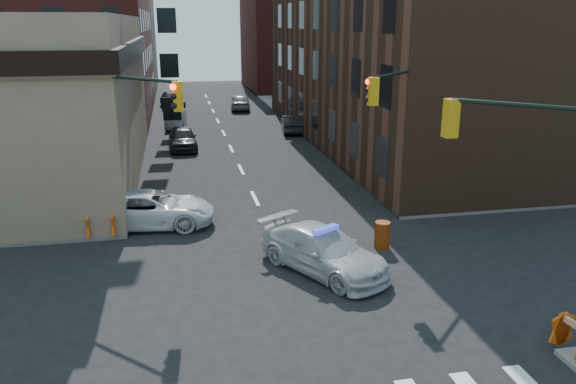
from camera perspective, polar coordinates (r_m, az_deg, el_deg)
name	(u,v)px	position (r m, az deg, el deg)	size (l,w,h in m)	color
ground	(296,285)	(19.57, 0.83, -9.38)	(140.00, 140.00, 0.00)	black
sidewalk_ne	(457,114)	(57.25, 16.77, 7.58)	(34.00, 54.50, 0.15)	gray
commercial_row_ne	(406,46)	(43.06, 11.88, 14.35)	(14.00, 34.00, 14.00)	#482B1C
filler_nw	(73,27)	(80.09, -20.96, 15.38)	(20.00, 18.00, 16.00)	brown
filler_ne	(307,43)	(77.25, 1.98, 14.93)	(16.00, 16.00, 12.00)	#5B1F1C
signal_pole_nw	(122,137)	(22.99, -16.52, 5.36)	(3.58, 3.67, 8.00)	black
signal_pole_ne	(403,127)	(24.82, 11.57, 6.53)	(3.67, 3.58, 8.00)	black
tree_ne_near	(320,90)	(44.88, 3.26, 10.27)	(3.00, 3.00, 4.85)	black
tree_ne_far	(298,80)	(52.62, 1.03, 11.27)	(3.00, 3.00, 4.85)	black
police_car	(324,251)	(20.32, 3.63, -5.97)	(2.18, 5.36, 1.56)	silver
pickup	(150,209)	(25.39, -13.87, -1.68)	(2.61, 5.66, 1.57)	silver
parked_car_wnear	(183,138)	(40.50, -10.65, 5.42)	(1.89, 4.69, 1.60)	black
parked_car_wfar	(176,119)	(48.83, -11.30, 7.27)	(1.61, 4.61, 1.52)	gray
parked_car_wdeep	(172,100)	(60.89, -11.68, 9.17)	(2.28, 5.62, 1.63)	black
parked_car_enear	(292,124)	(45.98, 0.39, 6.95)	(1.49, 4.29, 1.41)	black
parked_car_efar	(240,102)	(58.42, -4.86, 9.14)	(1.93, 4.79, 1.63)	gray
pedestrian_a	(100,201)	(25.98, -18.56, -0.88)	(0.71, 0.47, 1.94)	black
pedestrian_b	(37,214)	(25.11, -24.17, -2.06)	(0.97, 0.75, 1.99)	black
barrel_road	(382,235)	(22.66, 9.55, -4.34)	(0.61, 0.61, 1.09)	#CA5809
barrel_bank	(172,205)	(26.79, -11.75, -1.30)	(0.51, 0.51, 0.91)	#E7490A
barricade_se_a	(575,337)	(17.29, 27.11, -12.99)	(1.17, 0.59, 0.88)	#C75709
barricade_nw_a	(102,225)	(24.43, -18.41, -3.16)	(1.33, 0.66, 0.99)	red
barricade_nw_b	(59,224)	(25.36, -22.27, -2.99)	(1.16, 0.58, 0.87)	#D15309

